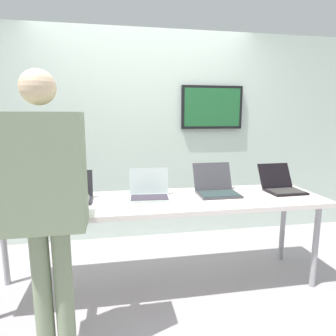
{
  "coord_description": "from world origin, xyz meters",
  "views": [
    {
      "loc": [
        -0.33,
        -2.32,
        1.48
      ],
      "look_at": [
        0.11,
        0.17,
        1.02
      ],
      "focal_mm": 30.78,
      "sensor_mm": 36.0,
      "label": 1
    }
  ],
  "objects_px": {
    "laptop_station_3": "(281,185)",
    "laptop_station_2": "(216,187)",
    "workbench": "(158,206)",
    "person": "(46,192)",
    "laptop_station_0": "(70,195)",
    "equipment_box": "(8,184)",
    "laptop_station_1": "(149,191)"
  },
  "relations": [
    {
      "from": "laptop_station_1",
      "to": "laptop_station_2",
      "type": "distance_m",
      "value": 0.61
    },
    {
      "from": "equipment_box",
      "to": "laptop_station_3",
      "type": "relative_size",
      "value": 1.1
    },
    {
      "from": "laptop_station_1",
      "to": "laptop_station_2",
      "type": "xyz_separation_m",
      "value": [
        0.61,
        0.03,
        0.0
      ]
    },
    {
      "from": "laptop_station_3",
      "to": "laptop_station_2",
      "type": "bearing_deg",
      "value": 178.41
    },
    {
      "from": "workbench",
      "to": "laptop_station_3",
      "type": "xyz_separation_m",
      "value": [
        1.18,
        0.09,
        0.11
      ]
    },
    {
      "from": "laptop_station_1",
      "to": "equipment_box",
      "type": "bearing_deg",
      "value": -178.36
    },
    {
      "from": "laptop_station_3",
      "to": "laptop_station_0",
      "type": "bearing_deg",
      "value": -179.88
    },
    {
      "from": "laptop_station_2",
      "to": "person",
      "type": "xyz_separation_m",
      "value": [
        -1.28,
        -0.73,
        0.2
      ]
    },
    {
      "from": "workbench",
      "to": "equipment_box",
      "type": "height_order",
      "value": "equipment_box"
    },
    {
      "from": "laptop_station_1",
      "to": "person",
      "type": "bearing_deg",
      "value": -133.85
    },
    {
      "from": "laptop_station_1",
      "to": "laptop_station_3",
      "type": "height_order",
      "value": "laptop_station_1"
    },
    {
      "from": "workbench",
      "to": "laptop_station_2",
      "type": "bearing_deg",
      "value": 10.99
    },
    {
      "from": "laptop_station_0",
      "to": "laptop_station_3",
      "type": "relative_size",
      "value": 0.95
    },
    {
      "from": "laptop_station_0",
      "to": "laptop_station_1",
      "type": "bearing_deg",
      "value": -0.83
    },
    {
      "from": "laptop_station_1",
      "to": "person",
      "type": "xyz_separation_m",
      "value": [
        -0.67,
        -0.7,
        0.21
      ]
    },
    {
      "from": "equipment_box",
      "to": "workbench",
      "type": "bearing_deg",
      "value": -2.09
    },
    {
      "from": "laptop_station_3",
      "to": "laptop_station_1",
      "type": "bearing_deg",
      "value": -179.38
    },
    {
      "from": "workbench",
      "to": "laptop_station_3",
      "type": "bearing_deg",
      "value": 4.27
    },
    {
      "from": "equipment_box",
      "to": "laptop_station_1",
      "type": "bearing_deg",
      "value": 1.64
    },
    {
      "from": "laptop_station_1",
      "to": "laptop_station_3",
      "type": "bearing_deg",
      "value": 0.62
    },
    {
      "from": "laptop_station_2",
      "to": "laptop_station_3",
      "type": "height_order",
      "value": "laptop_station_2"
    },
    {
      "from": "equipment_box",
      "to": "laptop_station_1",
      "type": "distance_m",
      "value": 1.11
    },
    {
      "from": "workbench",
      "to": "laptop_station_0",
      "type": "xyz_separation_m",
      "value": [
        -0.72,
        0.08,
        0.11
      ]
    },
    {
      "from": "laptop_station_2",
      "to": "laptop_station_3",
      "type": "xyz_separation_m",
      "value": [
        0.63,
        -0.02,
        -0.0
      ]
    },
    {
      "from": "laptop_station_3",
      "to": "equipment_box",
      "type": "bearing_deg",
      "value": -178.9
    },
    {
      "from": "equipment_box",
      "to": "laptop_station_3",
      "type": "xyz_separation_m",
      "value": [
        2.35,
        0.05,
        -0.12
      ]
    },
    {
      "from": "laptop_station_0",
      "to": "laptop_station_2",
      "type": "height_order",
      "value": "laptop_station_2"
    },
    {
      "from": "person",
      "to": "laptop_station_2",
      "type": "bearing_deg",
      "value": 29.58
    },
    {
      "from": "workbench",
      "to": "laptop_station_3",
      "type": "distance_m",
      "value": 1.19
    },
    {
      "from": "workbench",
      "to": "laptop_station_1",
      "type": "relative_size",
      "value": 7.94
    },
    {
      "from": "workbench",
      "to": "laptop_station_0",
      "type": "height_order",
      "value": "laptop_station_0"
    },
    {
      "from": "laptop_station_2",
      "to": "person",
      "type": "bearing_deg",
      "value": -150.42
    }
  ]
}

